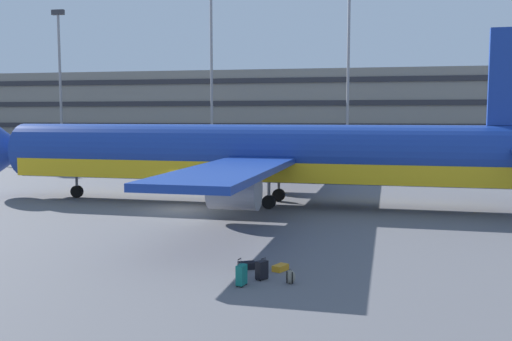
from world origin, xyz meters
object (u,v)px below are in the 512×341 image
Objects in this scene: suitcase_laid_flat at (280,268)px; suitcase_small at (242,275)px; suitcase_upright at (247,265)px; backpack_silver at (291,277)px; airliner at (260,156)px; suitcase_purple at (262,270)px.

suitcase_small reaches higher than suitcase_laid_flat.
backpack_silver is (1.97, -1.64, 0.11)m from suitcase_upright.
suitcase_small reaches higher than backpack_silver.
backpack_silver is at bearing -69.28° from suitcase_laid_flat.
suitcase_small is at bearing -82.83° from suitcase_upright.
airliner is 16.72m from suitcase_upright.
airliner is at bearing 98.71° from suitcase_small.
airliner is 18.67m from backpack_silver.
suitcase_purple reaches higher than suitcase_upright.
suitcase_upright is 0.97× the size of suitcase_purple.
suitcase_purple reaches higher than suitcase_laid_flat.
suitcase_small is at bearing -81.29° from airliner.
suitcase_small is (2.83, -18.45, -2.90)m from airliner.
airliner is 18.89m from suitcase_small.
suitcase_laid_flat is (3.90, -16.22, -3.19)m from airliner.
suitcase_upright is at bearing 179.62° from suitcase_laid_flat.
suitcase_purple is (3.40, -17.56, -2.93)m from airliner.
suitcase_laid_flat is 0.93× the size of suitcase_purple.
suitcase_upright is 2.27m from suitcase_small.
airliner reaches higher than suitcase_upright.
backpack_silver is (1.12, -0.30, -0.13)m from suitcase_purple.
suitcase_laid_flat is (1.35, -0.01, -0.02)m from suitcase_upright.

